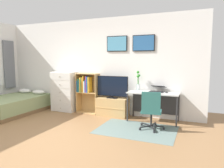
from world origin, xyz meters
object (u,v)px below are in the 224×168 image
dresser (65,91)px  wine_glass (138,86)px  bookshelf (87,89)px  tv_stand (113,107)px  bamboo_vase (138,82)px  computer_mouse (166,92)px  television (112,87)px  laptop (158,89)px  office_chair (151,110)px  desk (154,97)px  bed (14,104)px

dresser → wine_glass: bearing=-4.0°
bookshelf → tv_stand: bearing=-3.3°
bamboo_vase → wine_glass: bearing=-72.2°
computer_mouse → dresser: bearing=178.8°
bookshelf → bamboo_vase: (1.52, 0.05, 0.27)m
television → laptop: 1.21m
office_chair → bamboo_vase: bearing=113.6°
dresser → tv_stand: (1.57, 0.02, -0.34)m
desk → wine_glass: (-0.36, -0.17, 0.27)m
tv_stand → television: bearing=-90.0°
dresser → computer_mouse: bearing=-1.2°
desk → wine_glass: size_ratio=6.89×
bookshelf → wine_glass: 1.64m
bookshelf → wine_glass: bookshelf is taller
television → laptop: size_ratio=2.14×
laptop → computer_mouse: size_ratio=4.01×
office_chair → wine_glass: (-0.45, 0.58, 0.42)m
office_chair → computer_mouse: (0.22, 0.68, 0.30)m
dresser → laptop: (2.77, 0.06, 0.21)m
laptop → computer_mouse: laptop is taller
bed → laptop: 4.14m
bed → computer_mouse: bearing=9.3°
bed → office_chair: bearing=0.2°
bamboo_vase → bookshelf: bearing=-178.1°
television → computer_mouse: size_ratio=8.55×
bookshelf → television: (0.84, -0.07, 0.11)m
office_chair → laptop: (-0.02, 0.80, 0.34)m
tv_stand → television: television is taller
dresser → wine_glass: dresser is taller
desk → bamboo_vase: bamboo_vase is taller
dresser → bamboo_vase: bearing=2.9°
bed → bamboo_vase: bamboo_vase is taller
dresser → laptop: 2.78m
bed → dresser: (1.25, 0.75, 0.35)m
television → bamboo_vase: bamboo_vase is taller
laptop → computer_mouse: bearing=-19.6°
laptop → bed: bearing=-161.1°
wine_glass → television: bearing=168.6°
computer_mouse → tv_stand: bearing=176.9°
desk → computer_mouse: size_ratio=11.93×
tv_stand → bamboo_vase: bamboo_vase is taller
bamboo_vase → office_chair: bearing=-57.8°
laptop → dresser: bearing=-171.3°
television → bamboo_vase: size_ratio=1.75×
tv_stand → computer_mouse: size_ratio=8.16×
dresser → tv_stand: dresser is taller
bookshelf → wine_glass: (1.61, -0.23, 0.18)m
computer_mouse → bamboo_vase: 0.81m
dresser → tv_stand: size_ratio=1.39×
bed → office_chair: size_ratio=2.25×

